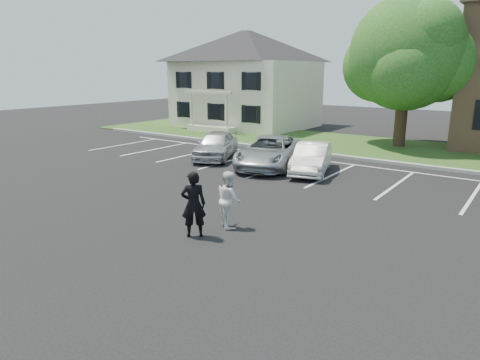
# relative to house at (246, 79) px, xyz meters

# --- Properties ---
(ground_plane) EXTENTS (90.00, 90.00, 0.00)m
(ground_plane) POSITION_rel_house_xyz_m (13.00, -19.97, -3.83)
(ground_plane) COLOR black
(ground_plane) RESTS_ON ground
(curb) EXTENTS (40.00, 0.30, 0.15)m
(curb) POSITION_rel_house_xyz_m (13.00, -7.97, -3.75)
(curb) COLOR gray
(curb) RESTS_ON ground
(grass_strip) EXTENTS (44.00, 8.00, 0.08)m
(grass_strip) POSITION_rel_house_xyz_m (13.00, -3.97, -3.79)
(grass_strip) COLOR #1F4317
(grass_strip) RESTS_ON ground
(stall_lines) EXTENTS (34.00, 5.36, 0.01)m
(stall_lines) POSITION_rel_house_xyz_m (14.40, -11.02, -3.82)
(stall_lines) COLOR silver
(stall_lines) RESTS_ON ground
(house) EXTENTS (10.30, 9.22, 7.60)m
(house) POSITION_rel_house_xyz_m (0.00, 0.00, 0.00)
(house) COLOR beige
(house) RESTS_ON ground
(tree) EXTENTS (7.80, 7.20, 8.80)m
(tree) POSITION_rel_house_xyz_m (13.36, -2.65, 1.52)
(tree) COLOR black
(tree) RESTS_ON ground
(man_black_suit) EXTENTS (0.80, 0.80, 1.88)m
(man_black_suit) POSITION_rel_house_xyz_m (12.82, -20.93, -2.89)
(man_black_suit) COLOR black
(man_black_suit) RESTS_ON ground
(man_white_shirt) EXTENTS (1.04, 1.00, 1.69)m
(man_white_shirt) POSITION_rel_house_xyz_m (13.14, -19.73, -2.98)
(man_white_shirt) COLOR white
(man_white_shirt) RESTS_ON ground
(car_silver_west) EXTENTS (3.34, 4.62, 1.46)m
(car_silver_west) POSITION_rel_house_xyz_m (6.45, -12.02, -3.10)
(car_silver_west) COLOR silver
(car_silver_west) RESTS_ON ground
(car_silver_minivan) EXTENTS (3.87, 5.79, 1.47)m
(car_silver_minivan) POSITION_rel_house_xyz_m (9.79, -12.05, -3.09)
(car_silver_minivan) COLOR #A0A3A7
(car_silver_minivan) RESTS_ON ground
(car_white_sedan) EXTENTS (2.60, 4.29, 1.34)m
(car_white_sedan) POSITION_rel_house_xyz_m (11.99, -12.00, -3.16)
(car_white_sedan) COLOR silver
(car_white_sedan) RESTS_ON ground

